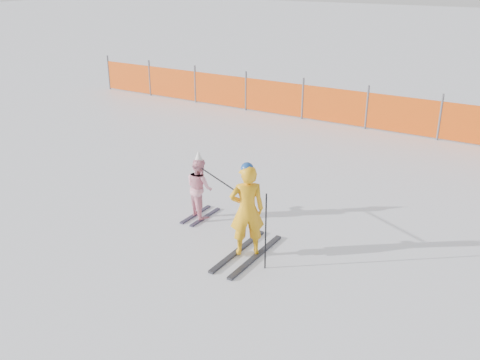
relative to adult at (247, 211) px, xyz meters
name	(u,v)px	position (x,y,z in m)	size (l,w,h in m)	color
ground	(224,245)	(-0.49, 0.08, -0.78)	(120.00, 120.00, 0.00)	white
adult	(247,211)	(0.00, 0.00, 0.00)	(0.65, 1.57, 1.59)	black
child	(200,187)	(-1.47, 0.76, -0.19)	(0.67, 0.89, 1.30)	black
ski_poles	(241,204)	(-0.18, 0.11, 0.04)	(1.83, 0.92, 1.25)	black
safety_fence	(300,101)	(-2.92, 7.93, -0.23)	(16.03, 0.06, 1.25)	#595960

